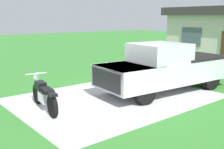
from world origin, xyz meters
TOP-DOWN VIEW (x-y plane):
  - ground_plane at (0.00, 0.00)m, footprint 80.00×80.00m
  - driveway_pad at (0.00, 0.00)m, footprint 5.09×7.02m
  - motorcycle at (-0.41, -2.59)m, footprint 2.20×0.70m
  - pickup_truck at (0.55, 2.16)m, footprint 2.48×5.77m

SIDE VIEW (x-z plane):
  - ground_plane at x=0.00m, z-range 0.00..0.00m
  - driveway_pad at x=0.00m, z-range 0.00..0.01m
  - motorcycle at x=-0.41m, z-range -0.07..1.02m
  - pickup_truck at x=0.55m, z-range 0.00..1.90m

